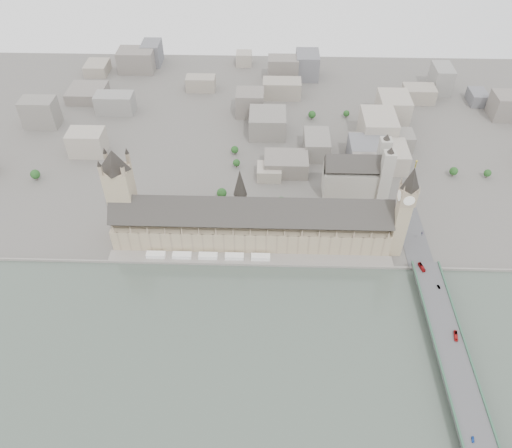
{
  "coord_description": "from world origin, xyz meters",
  "views": [
    {
      "loc": [
        15.36,
        -334.33,
        346.11
      ],
      "look_at": [
        4.93,
        15.37,
        25.82
      ],
      "focal_mm": 35.0,
      "sensor_mm": 36.0,
      "label": 1
    }
  ],
  "objects_px": {
    "palace_of_westminster": "(251,223)",
    "westminster_bridge": "(443,331)",
    "car_approach": "(422,234)",
    "elizabeth_tower": "(405,206)",
    "westminster_abbey": "(358,176)",
    "red_bus_south": "(456,336)",
    "victoria_tower": "(121,190)",
    "car_silver": "(439,287)",
    "red_bus_north": "(422,267)",
    "car_blue": "(473,439)"
  },
  "relations": [
    {
      "from": "westminster_bridge",
      "to": "red_bus_north",
      "type": "relative_size",
      "value": 29.88
    },
    {
      "from": "red_bus_south",
      "to": "red_bus_north",
      "type": "bearing_deg",
      "value": 108.72
    },
    {
      "from": "palace_of_westminster",
      "to": "victoria_tower",
      "type": "bearing_deg",
      "value": 177.04
    },
    {
      "from": "car_approach",
      "to": "car_blue",
      "type": "bearing_deg",
      "value": -78.34
    },
    {
      "from": "westminster_bridge",
      "to": "red_bus_south",
      "type": "height_order",
      "value": "red_bus_south"
    },
    {
      "from": "car_blue",
      "to": "car_silver",
      "type": "relative_size",
      "value": 1.03
    },
    {
      "from": "westminster_abbey",
      "to": "car_silver",
      "type": "distance_m",
      "value": 151.47
    },
    {
      "from": "westminster_abbey",
      "to": "car_approach",
      "type": "xyz_separation_m",
      "value": [
        56.21,
        -72.31,
        -14.18
      ]
    },
    {
      "from": "car_silver",
      "to": "car_approach",
      "type": "xyz_separation_m",
      "value": [
        0.21,
        67.71,
        -0.04
      ]
    },
    {
      "from": "car_silver",
      "to": "red_bus_north",
      "type": "bearing_deg",
      "value": 101.68
    },
    {
      "from": "victoria_tower",
      "to": "red_bus_south",
      "type": "height_order",
      "value": "victoria_tower"
    },
    {
      "from": "elizabeth_tower",
      "to": "palace_of_westminster",
      "type": "bearing_deg",
      "value": 175.15
    },
    {
      "from": "car_silver",
      "to": "car_blue",
      "type": "bearing_deg",
      "value": -107.02
    },
    {
      "from": "westminster_abbey",
      "to": "car_approach",
      "type": "distance_m",
      "value": 92.68
    },
    {
      "from": "palace_of_westminster",
      "to": "westminster_bridge",
      "type": "relative_size",
      "value": 0.82
    },
    {
      "from": "palace_of_westminster",
      "to": "westminster_bridge",
      "type": "distance_m",
      "value": 195.05
    },
    {
      "from": "westminster_bridge",
      "to": "car_silver",
      "type": "xyz_separation_m",
      "value": [
        4.93,
        42.48,
        5.81
      ]
    },
    {
      "from": "palace_of_westminster",
      "to": "red_bus_north",
      "type": "relative_size",
      "value": 24.37
    },
    {
      "from": "elizabeth_tower",
      "to": "car_approach",
      "type": "height_order",
      "value": "elizabeth_tower"
    },
    {
      "from": "westminster_abbey",
      "to": "car_silver",
      "type": "height_order",
      "value": "westminster_abbey"
    },
    {
      "from": "victoria_tower",
      "to": "car_approach",
      "type": "height_order",
      "value": "victoria_tower"
    },
    {
      "from": "red_bus_south",
      "to": "car_silver",
      "type": "bearing_deg",
      "value": 101.18
    },
    {
      "from": "car_blue",
      "to": "elizabeth_tower",
      "type": "bearing_deg",
      "value": 109.3
    },
    {
      "from": "car_blue",
      "to": "car_silver",
      "type": "bearing_deg",
      "value": 99.41
    },
    {
      "from": "palace_of_westminster",
      "to": "red_bus_south",
      "type": "xyz_separation_m",
      "value": [
        168.03,
        -116.19,
        -11.08
      ]
    },
    {
      "from": "westminster_abbey",
      "to": "red_bus_south",
      "type": "xyz_separation_m",
      "value": [
        57.11,
        -191.48,
        -13.46
      ]
    },
    {
      "from": "westminster_bridge",
      "to": "car_silver",
      "type": "height_order",
      "value": "car_silver"
    },
    {
      "from": "victoria_tower",
      "to": "red_bus_south",
      "type": "relative_size",
      "value": 10.15
    },
    {
      "from": "palace_of_westminster",
      "to": "car_approach",
      "type": "bearing_deg",
      "value": 1.03
    },
    {
      "from": "car_blue",
      "to": "car_silver",
      "type": "xyz_separation_m",
      "value": [
        9.21,
        134.95,
        -0.04
      ]
    },
    {
      "from": "elizabeth_tower",
      "to": "victoria_tower",
      "type": "relative_size",
      "value": 1.07
    },
    {
      "from": "westminster_abbey",
      "to": "red_bus_north",
      "type": "xyz_separation_m",
      "value": [
        45.73,
        -117.78,
        -13.32
      ]
    },
    {
      "from": "red_bus_south",
      "to": "car_approach",
      "type": "bearing_deg",
      "value": 100.38
    },
    {
      "from": "car_approach",
      "to": "westminster_bridge",
      "type": "bearing_deg",
      "value": -78.35
    },
    {
      "from": "westminster_abbey",
      "to": "westminster_bridge",
      "type": "bearing_deg",
      "value": -74.36
    },
    {
      "from": "car_silver",
      "to": "westminster_abbey",
      "type": "bearing_deg",
      "value": 98.69
    },
    {
      "from": "westminster_abbey",
      "to": "red_bus_south",
      "type": "bearing_deg",
      "value": -73.39
    },
    {
      "from": "westminster_abbey",
      "to": "elizabeth_tower",
      "type": "bearing_deg",
      "value": -72.71
    },
    {
      "from": "red_bus_north",
      "to": "westminster_bridge",
      "type": "bearing_deg",
      "value": -99.32
    },
    {
      "from": "palace_of_westminster",
      "to": "victoria_tower",
      "type": "xyz_separation_m",
      "value": [
        -122.0,
        6.3,
        32.5
      ]
    },
    {
      "from": "victoria_tower",
      "to": "red_bus_north",
      "type": "height_order",
      "value": "victoria_tower"
    },
    {
      "from": "westminster_abbey",
      "to": "car_approach",
      "type": "relative_size",
      "value": 15.22
    },
    {
      "from": "car_blue",
      "to": "victoria_tower",
      "type": "bearing_deg",
      "value": 156.95
    },
    {
      "from": "red_bus_north",
      "to": "red_bus_south",
      "type": "height_order",
      "value": "red_bus_north"
    },
    {
      "from": "elizabeth_tower",
      "to": "westminster_abbey",
      "type": "bearing_deg",
      "value": 107.29
    },
    {
      "from": "victoria_tower",
      "to": "car_silver",
      "type": "relative_size",
      "value": 23.89
    },
    {
      "from": "victoria_tower",
      "to": "car_silver",
      "type": "height_order",
      "value": "victoria_tower"
    },
    {
      "from": "car_blue",
      "to": "westminster_abbey",
      "type": "bearing_deg",
      "value": 112.97
    },
    {
      "from": "elizabeth_tower",
      "to": "car_approach",
      "type": "bearing_deg",
      "value": 26.76
    },
    {
      "from": "car_approach",
      "to": "elizabeth_tower",
      "type": "bearing_deg",
      "value": -138.92
    }
  ]
}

